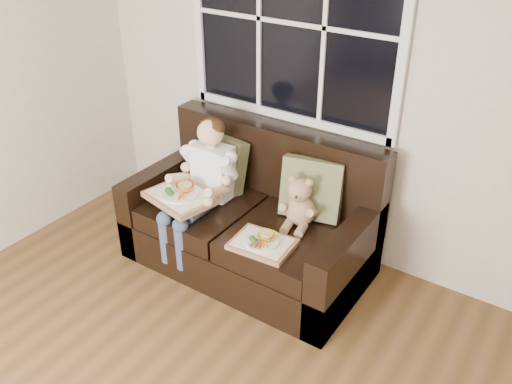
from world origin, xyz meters
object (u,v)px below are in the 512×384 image
Objects in this scene: child at (204,177)px; teddy_bear at (299,205)px; tray_right at (263,243)px; tray_left at (181,195)px; loveseat at (253,225)px.

child is 2.53× the size of teddy_bear.
child is 2.30× the size of tray_right.
tray_right is (0.70, -0.03, -0.10)m from tray_left.
loveseat is 0.49m from tray_right.
loveseat is at bearing 50.43° from tray_left.
teddy_bear is at bearing 76.69° from tray_right.
tray_right is (0.64, -0.22, -0.18)m from child.
child is 0.71m from teddy_bear.
loveseat is at bearing 20.32° from child.
teddy_bear is 0.70× the size of tray_left.
tray_left is (-0.76, -0.32, -0.02)m from teddy_bear.
teddy_bear is at bearing 10.93° from child.
child reaches higher than teddy_bear.
tray_right is (-0.06, -0.36, -0.12)m from teddy_bear.
teddy_bear is (0.37, 0.01, 0.29)m from loveseat.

